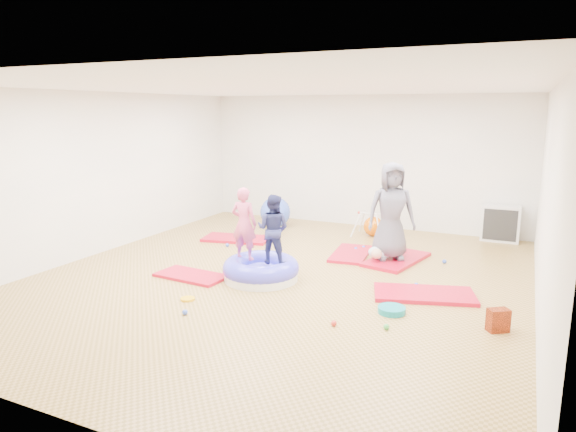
% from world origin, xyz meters
% --- Properties ---
extents(room, '(7.01, 8.01, 2.81)m').
position_xyz_m(room, '(0.00, 0.00, 1.40)').
color(room, '#AC884C').
rests_on(room, ground).
extents(gym_mat_front_left, '(1.12, 0.62, 0.05)m').
position_xyz_m(gym_mat_front_left, '(-1.23, -0.54, 0.02)').
color(gym_mat_front_left, red).
rests_on(gym_mat_front_left, ground).
extents(gym_mat_mid_left, '(1.37, 0.88, 0.05)m').
position_xyz_m(gym_mat_mid_left, '(-1.77, 1.71, 0.03)').
color(gym_mat_mid_left, red).
rests_on(gym_mat_mid_left, ground).
extents(gym_mat_center_back, '(0.71, 1.22, 0.05)m').
position_xyz_m(gym_mat_center_back, '(0.59, 1.64, 0.02)').
color(gym_mat_center_back, red).
rests_on(gym_mat_center_back, ground).
extents(gym_mat_right, '(1.47, 1.03, 0.06)m').
position_xyz_m(gym_mat_right, '(2.13, 0.14, 0.03)').
color(gym_mat_right, red).
rests_on(gym_mat_right, ground).
extents(gym_mat_rear_right, '(0.94, 1.45, 0.06)m').
position_xyz_m(gym_mat_rear_right, '(1.40, 1.62, 0.03)').
color(gym_mat_rear_right, red).
rests_on(gym_mat_rear_right, ground).
extents(inflatable_cushion, '(1.15, 1.15, 0.36)m').
position_xyz_m(inflatable_cushion, '(-0.22, -0.17, 0.14)').
color(inflatable_cushion, white).
rests_on(inflatable_cushion, ground).
extents(child_pink, '(0.41, 0.28, 1.10)m').
position_xyz_m(child_pink, '(-0.49, -0.19, 0.88)').
color(child_pink, '#D75078').
rests_on(child_pink, inflatable_cushion).
extents(child_navy, '(0.51, 0.41, 1.02)m').
position_xyz_m(child_navy, '(-0.02, -0.17, 0.84)').
color(child_navy, navy).
rests_on(child_navy, inflatable_cushion).
extents(adult_caregiver, '(0.94, 0.82, 1.61)m').
position_xyz_m(adult_caregiver, '(1.29, 1.56, 0.86)').
color(adult_caregiver, '#565565').
rests_on(adult_caregiver, gym_mat_rear_right).
extents(infant, '(0.38, 0.38, 0.22)m').
position_xyz_m(infant, '(1.15, 1.40, 0.17)').
color(infant, silver).
rests_on(infant, gym_mat_rear_right).
extents(ball_pit_balls, '(3.87, 3.95, 0.07)m').
position_xyz_m(ball_pit_balls, '(0.63, 0.29, 0.03)').
color(ball_pit_balls, blue).
rests_on(ball_pit_balls, ground).
extents(exercise_ball_blue, '(0.65, 0.65, 0.65)m').
position_xyz_m(exercise_ball_blue, '(-1.58, 3.04, 0.33)').
color(exercise_ball_blue, blue).
rests_on(exercise_ball_blue, ground).
extents(exercise_ball_orange, '(0.39, 0.39, 0.39)m').
position_xyz_m(exercise_ball_orange, '(0.55, 3.17, 0.20)').
color(exercise_ball_orange, '#E06101').
rests_on(exercise_ball_orange, ground).
extents(infant_play_gym, '(0.64, 0.61, 0.49)m').
position_xyz_m(infant_play_gym, '(0.52, 3.05, 0.33)').
color(infant_play_gym, silver).
rests_on(infant_play_gym, ground).
extents(cube_shelf, '(0.70, 0.34, 0.70)m').
position_xyz_m(cube_shelf, '(2.88, 3.79, 0.35)').
color(cube_shelf, silver).
rests_on(cube_shelf, ground).
extents(balance_disc, '(0.35, 0.35, 0.08)m').
position_xyz_m(balance_disc, '(1.87, -0.63, 0.04)').
color(balance_disc, '#0E7E8E').
rests_on(balance_disc, ground).
extents(backpack, '(0.27, 0.25, 0.27)m').
position_xyz_m(backpack, '(3.10, -0.65, 0.13)').
color(backpack, '#BF340A').
rests_on(backpack, ground).
extents(yellow_toy, '(0.19, 0.19, 0.03)m').
position_xyz_m(yellow_toy, '(-0.71, -1.34, 0.01)').
color(yellow_toy, '#E8AF07').
rests_on(yellow_toy, ground).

